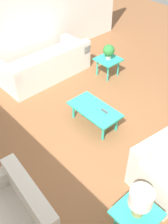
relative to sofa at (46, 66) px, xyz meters
The scene contains 11 objects.
ground_plane 2.24m from the sofa, 169.46° to the left, with size 14.00×14.00×0.00m, color #8E5B38.
wall_right 1.44m from the sofa, 24.84° to the left, with size 0.12×7.20×2.70m.
sofa is the anchor object (origin of this frame).
armchair 3.79m from the sofa, behind, with size 0.93×0.94×0.79m.
loveseat 3.84m from the sofa, 137.91° to the left, with size 1.25×0.93×0.79m.
coffee_table 2.05m from the sofa, behind, with size 1.03×0.55×0.39m.
side_table_plant 1.51m from the sofa, 130.18° to the right, with size 0.54×0.54×0.46m.
side_table_lamp 4.18m from the sofa, 160.31° to the left, with size 0.54×0.54×0.46m.
potted_plant 1.56m from the sofa, 130.18° to the right, with size 0.28×0.28×0.36m.
table_lamp 4.20m from the sofa, 160.31° to the left, with size 0.30×0.30×0.46m.
remote_control 2.23m from the sofa, behind, with size 0.16×0.04×0.02m.
Camera 1 is at (-2.54, 2.63, 3.60)m, focal length 42.00 mm.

